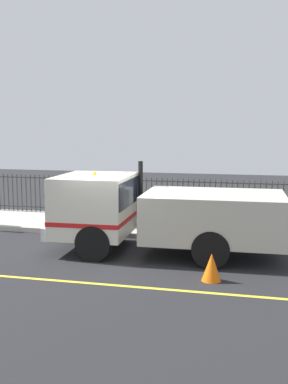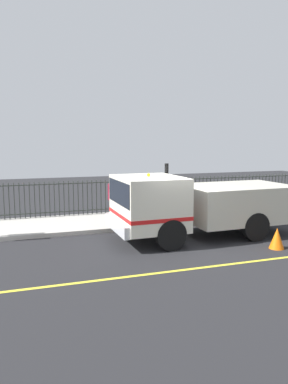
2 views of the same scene
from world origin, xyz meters
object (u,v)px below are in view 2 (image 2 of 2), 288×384
(work_truck, at_px, (193,202))
(utility_cabinet, at_px, (164,200))
(traffic_cone, at_px, (277,238))
(worker_standing, at_px, (116,194))

(work_truck, relative_size, utility_cabinet, 5.49)
(work_truck, distance_m, traffic_cone, 2.91)
(utility_cabinet, bearing_deg, traffic_cone, -164.59)
(utility_cabinet, bearing_deg, worker_standing, 113.96)
(work_truck, relative_size, worker_standing, 3.53)
(utility_cabinet, relative_size, traffic_cone, 1.82)
(work_truck, relative_size, traffic_cone, 9.97)
(work_truck, height_order, traffic_cone, work_truck)
(work_truck, xyz_separation_m, worker_standing, (2.45, 2.11, 0.06))
(work_truck, xyz_separation_m, traffic_cone, (-2.04, -1.87, -0.90))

